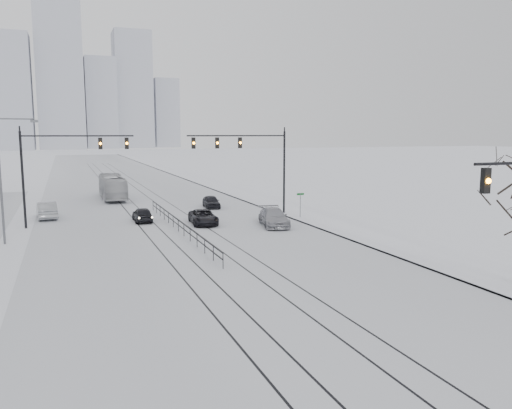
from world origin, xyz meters
name	(u,v)px	position (x,y,z in m)	size (l,w,h in m)	color
road	(131,192)	(0.00, 60.00, 0.01)	(22.00, 260.00, 0.02)	silver
sidewalk_east	(226,187)	(13.50, 60.00, 0.08)	(5.00, 260.00, 0.16)	white
curb	(209,188)	(11.05, 60.00, 0.06)	(0.10, 260.00, 0.12)	gray
tram_rails	(157,213)	(0.00, 40.00, 0.02)	(5.30, 180.00, 0.01)	black
skyline	(87,90)	(5.02, 273.63, 30.65)	(96.00, 48.00, 72.00)	#AAADBA
traffic_mast_ne	(252,155)	(8.15, 34.99, 5.76)	(9.60, 0.37, 8.00)	black
traffic_mast_nw	(61,160)	(-8.52, 36.00, 5.57)	(9.10, 0.37, 8.00)	black
street_light_west	(4,171)	(-12.20, 30.00, 5.21)	(2.73, 0.25, 9.00)	#595B60
median_fence	(178,225)	(0.00, 30.00, 0.53)	(0.06, 24.00, 1.00)	black
street_sign	(300,202)	(11.80, 32.00, 1.61)	(0.70, 0.06, 2.40)	#595B60
sedan_sb_inner	(142,215)	(-2.00, 35.65, 0.65)	(1.53, 3.80, 1.29)	black
sedan_sb_outer	(47,210)	(-10.00, 40.57, 0.77)	(1.63, 4.68, 1.54)	#A1A4A9
sedan_nb_front	(203,217)	(2.72, 32.45, 0.63)	(2.09, 4.53, 1.26)	black
sedan_nb_right	(274,218)	(8.09, 29.51, 0.74)	(2.07, 5.09, 1.48)	#9C9DA4
sedan_nb_far	(211,202)	(6.07, 41.68, 0.64)	(1.52, 3.77, 1.29)	black
box_truck	(112,187)	(-3.01, 52.78, 1.45)	(2.44, 10.43, 2.90)	#B5B6B9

